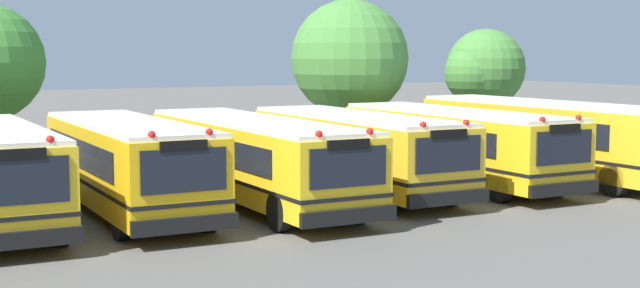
{
  "coord_description": "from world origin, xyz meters",
  "views": [
    {
      "loc": [
        -10.22,
        -23.38,
        4.39
      ],
      "look_at": [
        2.24,
        0.0,
        1.6
      ],
      "focal_mm": 49.46,
      "sensor_mm": 36.0,
      "label": 1
    }
  ],
  "objects_px": {
    "school_bus_2": "(127,163)",
    "school_bus_4": "(356,149)",
    "school_bus_3": "(254,157)",
    "tree_2": "(352,58)",
    "school_bus_6": "(546,136)",
    "tree_3": "(482,70)",
    "school_bus_5": "(455,143)"
  },
  "relations": [
    {
      "from": "school_bus_3",
      "to": "school_bus_6",
      "type": "distance_m",
      "value": 11.05
    },
    {
      "from": "school_bus_2",
      "to": "school_bus_6",
      "type": "relative_size",
      "value": 0.86
    },
    {
      "from": "school_bus_2",
      "to": "school_bus_5",
      "type": "bearing_deg",
      "value": -178.31
    },
    {
      "from": "school_bus_2",
      "to": "tree_3",
      "type": "height_order",
      "value": "tree_3"
    },
    {
      "from": "school_bus_3",
      "to": "school_bus_4",
      "type": "bearing_deg",
      "value": -174.86
    },
    {
      "from": "tree_2",
      "to": "tree_3",
      "type": "bearing_deg",
      "value": 9.25
    },
    {
      "from": "school_bus_3",
      "to": "school_bus_6",
      "type": "relative_size",
      "value": 1.0
    },
    {
      "from": "school_bus_3",
      "to": "tree_2",
      "type": "height_order",
      "value": "tree_2"
    },
    {
      "from": "school_bus_4",
      "to": "tree_3",
      "type": "bearing_deg",
      "value": -142.86
    },
    {
      "from": "school_bus_3",
      "to": "tree_3",
      "type": "relative_size",
      "value": 2.05
    },
    {
      "from": "school_bus_3",
      "to": "school_bus_6",
      "type": "bearing_deg",
      "value": 179.83
    },
    {
      "from": "tree_2",
      "to": "school_bus_6",
      "type": "bearing_deg",
      "value": -70.27
    },
    {
      "from": "tree_3",
      "to": "school_bus_2",
      "type": "bearing_deg",
      "value": -154.14
    },
    {
      "from": "school_bus_6",
      "to": "tree_3",
      "type": "height_order",
      "value": "tree_3"
    },
    {
      "from": "school_bus_3",
      "to": "tree_2",
      "type": "relative_size",
      "value": 1.71
    },
    {
      "from": "school_bus_3",
      "to": "tree_2",
      "type": "distance_m",
      "value": 11.89
    },
    {
      "from": "school_bus_5",
      "to": "school_bus_6",
      "type": "bearing_deg",
      "value": 174.3
    },
    {
      "from": "school_bus_2",
      "to": "tree_2",
      "type": "bearing_deg",
      "value": -144.6
    },
    {
      "from": "school_bus_6",
      "to": "school_bus_3",
      "type": "bearing_deg",
      "value": -1.7
    },
    {
      "from": "school_bus_2",
      "to": "tree_3",
      "type": "distance_m",
      "value": 21.81
    },
    {
      "from": "school_bus_2",
      "to": "school_bus_4",
      "type": "bearing_deg",
      "value": -177.66
    },
    {
      "from": "tree_2",
      "to": "school_bus_2",
      "type": "bearing_deg",
      "value": -145.09
    },
    {
      "from": "school_bus_2",
      "to": "school_bus_4",
      "type": "xyz_separation_m",
      "value": [
        7.31,
        0.24,
        -0.04
      ]
    },
    {
      "from": "school_bus_6",
      "to": "tree_3",
      "type": "relative_size",
      "value": 2.05
    },
    {
      "from": "school_bus_6",
      "to": "tree_3",
      "type": "distance_m",
      "value": 10.92
    },
    {
      "from": "school_bus_2",
      "to": "school_bus_5",
      "type": "xyz_separation_m",
      "value": [
        11.11,
        0.23,
        -0.03
      ]
    },
    {
      "from": "school_bus_4",
      "to": "tree_2",
      "type": "bearing_deg",
      "value": -119.08
    },
    {
      "from": "school_bus_4",
      "to": "school_bus_6",
      "type": "bearing_deg",
      "value": 177.35
    },
    {
      "from": "school_bus_4",
      "to": "school_bus_3",
      "type": "bearing_deg",
      "value": 5.25
    },
    {
      "from": "tree_2",
      "to": "school_bus_4",
      "type": "bearing_deg",
      "value": -119.17
    },
    {
      "from": "school_bus_4",
      "to": "school_bus_5",
      "type": "bearing_deg",
      "value": -179.97
    },
    {
      "from": "school_bus_4",
      "to": "tree_3",
      "type": "relative_size",
      "value": 1.81
    }
  ]
}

